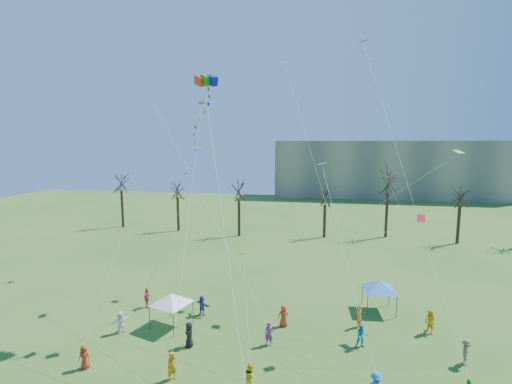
% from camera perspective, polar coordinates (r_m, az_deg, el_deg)
% --- Properties ---
extents(distant_building, '(60.00, 14.00, 15.00)m').
position_cam_1_polar(distant_building, '(102.29, 20.50, 3.45)').
color(distant_building, gray).
rests_on(distant_building, ground).
extents(bare_tree_row, '(68.38, 8.61, 10.76)m').
position_cam_1_polar(bare_tree_row, '(55.21, 10.78, -0.02)').
color(bare_tree_row, black).
rests_on(bare_tree_row, ground).
extents(big_box_kite, '(3.87, 6.75, 20.99)m').
position_cam_1_polar(big_box_kite, '(27.80, -8.78, 9.29)').
color(big_box_kite, red).
rests_on(big_box_kite, ground).
extents(canopy_tent_white, '(3.43, 3.43, 2.70)m').
position_cam_1_polar(canopy_tent_white, '(29.61, -13.41, -16.25)').
color(canopy_tent_white, '#3F3F44').
rests_on(canopy_tent_white, ground).
extents(canopy_tent_blue, '(3.56, 3.56, 2.68)m').
position_cam_1_polar(canopy_tent_blue, '(33.05, 19.14, -13.91)').
color(canopy_tent_blue, '#3F3F44').
rests_on(canopy_tent_blue, ground).
extents(festival_crowd, '(25.32, 10.05, 1.84)m').
position_cam_1_polar(festival_crowd, '(26.85, 3.53, -22.09)').
color(festival_crowd, '#B43416').
rests_on(festival_crowd, ground).
extents(small_kites_aloft, '(30.45, 19.72, 33.26)m').
position_cam_1_polar(small_kites_aloft, '(29.59, 5.07, 6.18)').
color(small_kites_aloft, '#FF4C0D').
rests_on(small_kites_aloft, ground).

